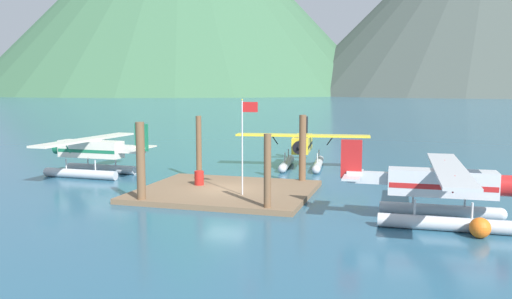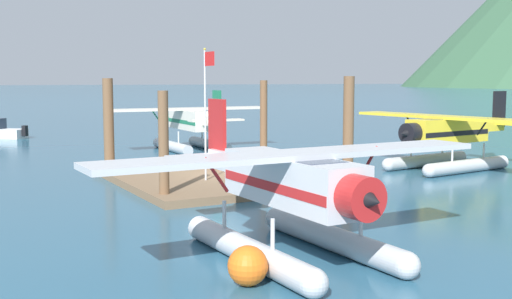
% 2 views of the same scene
% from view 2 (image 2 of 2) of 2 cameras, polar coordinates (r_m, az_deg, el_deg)
% --- Properties ---
extents(ground_plane, '(1200.00, 1200.00, 0.00)m').
position_cam_2_polar(ground_plane, '(27.97, -3.33, -2.77)').
color(ground_plane, '#285670').
extents(dock_platform, '(10.14, 8.86, 0.30)m').
position_cam_2_polar(dock_platform, '(27.95, -3.33, -2.46)').
color(dock_platform, brown).
rests_on(dock_platform, ground).
extents(piling_near_left, '(0.47, 0.47, 4.50)m').
position_cam_2_polar(piling_near_left, '(29.54, -13.22, 1.95)').
color(piling_near_left, brown).
rests_on(piling_near_left, ground).
extents(piling_near_right, '(0.37, 0.37, 4.04)m').
position_cam_2_polar(piling_near_right, '(22.87, -8.38, 0.25)').
color(piling_near_right, brown).
rests_on(piling_near_right, ground).
extents(piling_far_left, '(0.38, 0.38, 4.40)m').
position_cam_2_polar(piling_far_left, '(32.65, 0.70, 2.43)').
color(piling_far_left, brown).
rests_on(piling_far_left, ground).
extents(piling_far_right, '(0.45, 0.45, 4.57)m').
position_cam_2_polar(piling_far_right, '(26.57, 8.38, 1.67)').
color(piling_far_right, brown).
rests_on(piling_far_right, ground).
extents(flagpole, '(0.95, 0.10, 5.41)m').
position_cam_2_polar(flagpole, '(25.62, -4.52, 4.71)').
color(flagpole, silver).
rests_on(flagpole, dock_platform).
extents(fuel_drum, '(0.62, 0.62, 0.88)m').
position_cam_2_polar(fuel_drum, '(30.00, -3.66, -0.73)').
color(fuel_drum, '#AD1E19').
rests_on(fuel_drum, dock_platform).
extents(mooring_buoy, '(0.88, 0.88, 0.88)m').
position_cam_2_polar(mooring_buoy, '(13.70, -0.75, -10.51)').
color(mooring_buoy, orange).
rests_on(mooring_buoy, ground).
extents(seaplane_yellow_bow_right, '(10.49, 7.95, 3.84)m').
position_cam_2_polar(seaplane_yellow_bow_right, '(32.35, 16.94, 1.01)').
color(seaplane_yellow_bow_right, '#B7BABF').
rests_on(seaplane_yellow_bow_right, ground).
extents(seaplane_cream_port_fwd, '(7.98, 10.43, 3.84)m').
position_cam_2_polar(seaplane_cream_port_fwd, '(39.67, -5.96, 2.18)').
color(seaplane_cream_port_fwd, '#B7BABF').
rests_on(seaplane_cream_port_fwd, ground).
extents(seaplane_silver_stbd_aft, '(7.98, 10.42, 3.84)m').
position_cam_2_polar(seaplane_silver_stbd_aft, '(15.61, 3.26, -4.13)').
color(seaplane_silver_stbd_aft, '#B7BABF').
rests_on(seaplane_silver_stbd_aft, ground).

